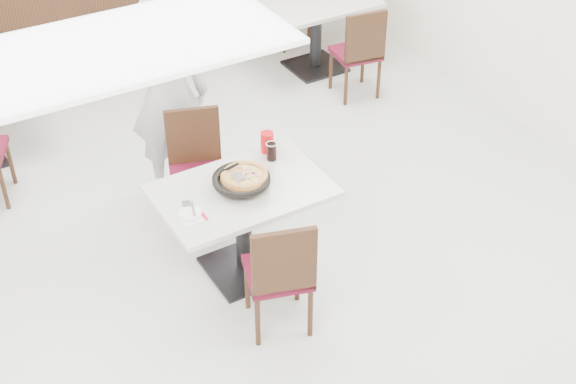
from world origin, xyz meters
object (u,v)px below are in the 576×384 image
main_table (244,230)px  red_cup (267,142)px  pizza_pan (241,183)px  pizza (245,177)px  chair_far (198,174)px  chair_near (278,270)px  bg_chair_right_far (286,3)px  bg_table_right (316,35)px  side_plate (190,213)px  cola_glass (272,152)px  bg_chair_right_near (356,51)px  diner_person (168,94)px

main_table → red_cup: (0.38, 0.32, 0.45)m
pizza_pan → pizza: size_ratio=1.07×
chair_far → chair_near: bearing=108.3°
pizza → bg_chair_right_far: 3.83m
pizza → bg_table_right: size_ratio=0.29×
side_plate → cola_glass: (0.79, 0.29, 0.06)m
main_table → bg_chair_right_far: bearing=54.9°
bg_chair_right_far → pizza: bearing=46.0°
cola_glass → bg_chair_right_near: bg_chair_right_near is taller
bg_table_right → main_table: bearing=-131.4°
bg_chair_right_near → red_cup: bearing=-132.2°
chair_far → bg_table_right: (2.21, 1.79, -0.10)m
chair_far → pizza: 0.73m
main_table → bg_table_right: size_ratio=1.00×
chair_near → bg_chair_right_near: same height
main_table → bg_table_right: same height
chair_far → bg_chair_right_far: same height
pizza_pan → pizza: (0.04, 0.02, 0.02)m
bg_table_right → pizza: bearing=-131.1°
chair_near → bg_chair_right_far: (2.28, 3.76, 0.00)m
main_table → side_plate: (-0.43, -0.08, 0.38)m
red_cup → main_table: bearing=-140.4°
pizza → diner_person: diner_person is taller
cola_glass → pizza: bearing=-150.6°
red_cup → bg_table_right: (1.79, 2.15, -0.45)m
chair_far → pizza: bearing=116.5°
pizza_pan → bg_chair_right_far: size_ratio=0.39×
main_table → bg_chair_right_far: 3.87m
bg_chair_right_near → diner_person: bearing=-156.8°
main_table → cola_glass: cola_glass is taller
side_plate → bg_chair_right_near: bearing=35.3°
chair_near → pizza: bearing=98.0°
chair_near → cola_glass: size_ratio=7.31×
pizza → bg_chair_right_near: bearing=39.1°
main_table → pizza_pan: (0.01, 0.01, 0.42)m
bg_table_right → bg_chair_right_near: size_ratio=1.26×
main_table → bg_chair_right_near: size_ratio=1.26×
chair_far → bg_chair_right_far: bearing=-113.2°
pizza → diner_person: 1.20m
red_cup → side_plate: bearing=-154.1°
diner_person → bg_table_right: 2.56m
bg_table_right → diner_person: bearing=-150.3°
main_table → chair_near: 0.60m
main_table → red_cup: red_cup is taller
diner_person → chair_far: bearing=110.1°
main_table → pizza_pan: 0.42m
pizza → side_plate: (-0.48, -0.11, -0.05)m
chair_near → pizza_pan: bearing=101.5°
pizza_pan → bg_table_right: bearing=48.6°
diner_person → bg_chair_right_near: 2.33m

